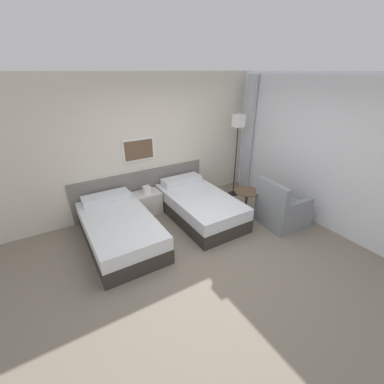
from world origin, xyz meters
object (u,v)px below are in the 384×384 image
(nightstand, at_px, (148,202))
(floor_lamp, at_px, (238,130))
(bed_near_door, at_px, (120,229))
(side_table, at_px, (246,198))
(armchair, at_px, (281,210))
(bed_near_window, at_px, (199,206))

(nightstand, height_order, floor_lamp, floor_lamp)
(floor_lamp, bearing_deg, bed_near_door, -170.99)
(floor_lamp, xyz_separation_m, side_table, (-0.44, -0.91, -1.14))
(floor_lamp, distance_m, armchair, 1.95)
(nightstand, height_order, side_table, nightstand)
(bed_near_window, relative_size, floor_lamp, 1.03)
(bed_near_door, distance_m, bed_near_window, 1.62)
(side_table, xyz_separation_m, armchair, (0.37, -0.58, -0.10))
(nightstand, bearing_deg, bed_near_window, -41.26)
(bed_near_door, height_order, bed_near_window, same)
(bed_near_door, relative_size, bed_near_window, 1.00)
(floor_lamp, xyz_separation_m, armchair, (-0.08, -1.50, -1.24))
(bed_near_window, relative_size, nightstand, 3.26)
(bed_near_window, xyz_separation_m, side_table, (0.84, -0.45, 0.14))
(bed_near_door, distance_m, nightstand, 1.08)
(nightstand, relative_size, armchair, 0.64)
(bed_near_window, relative_size, armchair, 2.10)
(bed_near_door, distance_m, armchair, 3.01)
(nightstand, height_order, armchair, armchair)
(floor_lamp, height_order, side_table, floor_lamp)
(bed_near_window, bearing_deg, nightstand, 138.74)
(armchair, bearing_deg, floor_lamp, 1.81)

